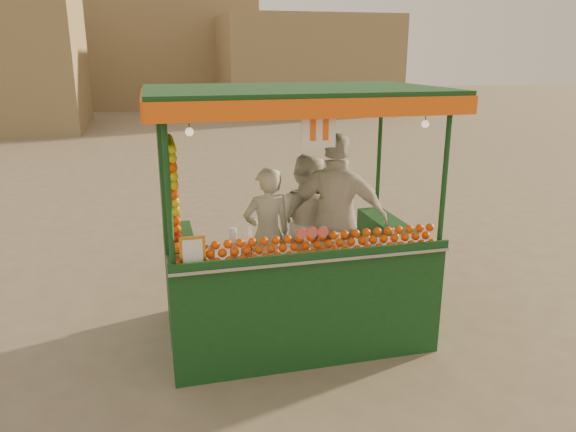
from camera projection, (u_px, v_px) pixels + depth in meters
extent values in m
plane|color=#6A5A4C|center=(292.00, 338.00, 6.11)|extent=(90.00, 90.00, 0.00)
cube|color=olive|center=(305.00, 65.00, 29.33)|extent=(9.00, 6.00, 5.00)
cube|color=olive|center=(133.00, 46.00, 32.50)|extent=(14.00, 7.00, 7.00)
cube|color=#0F3A18|center=(293.00, 317.00, 6.26)|extent=(2.76, 1.70, 0.32)
cylinder|color=black|center=(209.00, 324.00, 6.02)|extent=(0.38, 0.11, 0.38)
cylinder|color=black|center=(370.00, 305.00, 6.47)|extent=(0.38, 0.11, 0.38)
cube|color=#0F3A18|center=(310.00, 295.00, 5.45)|extent=(2.76, 0.32, 0.85)
cube|color=#0F3A18|center=(182.00, 277.00, 5.90)|extent=(0.32, 1.38, 0.85)
cube|color=#0F3A18|center=(390.00, 257.00, 6.48)|extent=(0.32, 1.38, 0.85)
cube|color=#B2B2B7|center=(310.00, 253.00, 5.35)|extent=(2.76, 0.49, 0.03)
cylinder|color=#0F3A18|center=(168.00, 193.00, 4.70)|extent=(0.05, 0.05, 1.49)
cylinder|color=#0F3A18|center=(445.00, 176.00, 5.33)|extent=(0.05, 0.05, 1.49)
cylinder|color=#0F3A18|center=(163.00, 160.00, 6.18)|extent=(0.05, 0.05, 1.49)
cylinder|color=#0F3A18|center=(379.00, 150.00, 6.81)|extent=(0.05, 0.05, 1.49)
cube|color=#0F3A18|center=(293.00, 91.00, 5.53)|extent=(2.98, 1.91, 0.09)
cube|color=#F75A0D|center=(322.00, 109.00, 4.66)|extent=(2.98, 0.04, 0.17)
cube|color=#F75A0D|center=(273.00, 94.00, 6.44)|extent=(2.98, 0.04, 0.17)
cube|color=#F75A0D|center=(143.00, 103.00, 5.20)|extent=(0.04, 1.91, 0.17)
cube|color=#F75A0D|center=(426.00, 97.00, 5.90)|extent=(0.04, 1.91, 0.17)
cylinder|color=#DB4B42|center=(312.00, 232.00, 5.14)|extent=(0.11, 0.03, 0.11)
cube|color=orange|center=(193.00, 252.00, 4.91)|extent=(0.23, 0.02, 0.30)
cube|color=white|center=(318.00, 130.00, 4.80)|extent=(0.32, 0.02, 0.32)
sphere|color=#FFE5B2|center=(189.00, 132.00, 4.67)|extent=(0.07, 0.07, 0.07)
sphere|color=#FFE5B2|center=(425.00, 124.00, 5.20)|extent=(0.07, 0.07, 0.07)
imported|color=silver|center=(267.00, 235.00, 6.17)|extent=(0.62, 0.45, 1.56)
imported|color=silver|center=(305.00, 222.00, 6.47)|extent=(1.01, 1.00, 1.65)
imported|color=beige|center=(337.00, 219.00, 6.12)|extent=(1.22, 0.88, 1.93)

